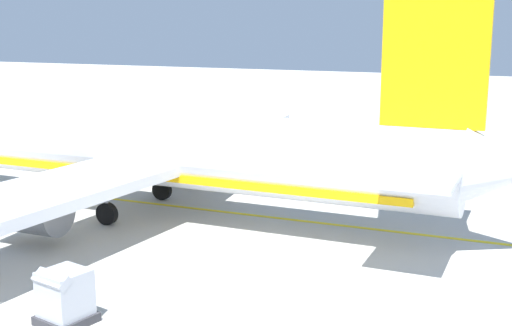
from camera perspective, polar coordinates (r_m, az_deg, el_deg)
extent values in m
cylinder|color=silver|center=(36.59, -12.12, 1.57)|extent=(4.39, 36.06, 3.80)
cone|color=silver|center=(29.92, 20.17, -0.39)|extent=(3.28, 3.25, 3.23)
cube|color=silver|center=(28.57, -19.38, -3.09)|extent=(16.46, 6.70, 0.50)
cylinder|color=slate|center=(32.00, -18.31, -3.67)|extent=(2.25, 3.24, 2.20)
cube|color=silver|center=(43.43, -2.94, 2.53)|extent=(16.36, 6.19, 0.50)
cylinder|color=slate|center=(42.11, -6.77, 0.50)|extent=(2.25, 3.24, 2.20)
cube|color=#F2B20C|center=(29.65, 14.78, 9.12)|extent=(0.43, 4.41, 6.50)
cube|color=silver|center=(30.22, 14.31, 0.09)|extent=(10.45, 3.37, 0.24)
cube|color=#F2B20C|center=(36.79, -12.05, -0.03)|extent=(4.14, 32.45, 0.36)
cylinder|color=black|center=(34.34, -12.37, -4.17)|extent=(0.37, 1.11, 1.10)
cylinder|color=gray|center=(34.13, -12.43, -2.88)|extent=(0.20, 0.20, 0.50)
cylinder|color=black|center=(38.52, -7.88, -2.26)|extent=(0.37, 1.11, 1.10)
cylinder|color=gray|center=(38.33, -7.91, -1.10)|extent=(0.20, 0.20, 0.50)
cube|color=white|center=(50.43, 18.24, 1.71)|extent=(2.81, 2.84, 1.80)
cube|color=#192333|center=(50.95, 18.97, 2.17)|extent=(1.31, 1.41, 0.94)
cube|color=white|center=(48.41, 15.61, 1.53)|extent=(4.64, 4.52, 1.90)
cube|color=#262628|center=(49.18, 16.34, 0.42)|extent=(5.52, 5.26, 0.16)
cylinder|color=black|center=(51.21, 17.09, 0.74)|extent=(0.85, 0.82, 0.90)
cylinder|color=black|center=(49.63, 18.77, 0.28)|extent=(0.85, 0.82, 0.90)
cylinder|color=black|center=(49.44, 14.72, 0.49)|extent=(0.85, 0.82, 0.90)
cylinder|color=black|center=(47.80, 16.39, 0.01)|extent=(0.85, 0.82, 0.90)
cube|color=#333338|center=(24.05, -15.58, -12.44)|extent=(1.93, 1.93, 0.30)
cube|color=#B2B7C1|center=(23.70, -15.70, -10.43)|extent=(1.69, 1.69, 1.53)
cube|color=#B2B7C1|center=(23.20, -16.74, -9.35)|extent=(0.90, 1.52, 0.54)
cube|color=yellow|center=(36.24, -3.88, -3.96)|extent=(0.30, 60.00, 0.01)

